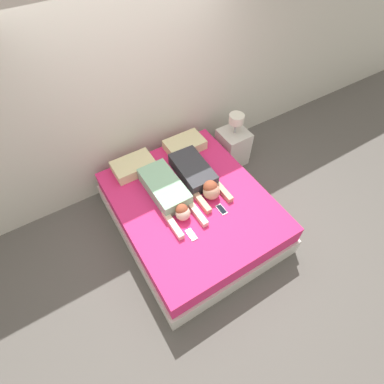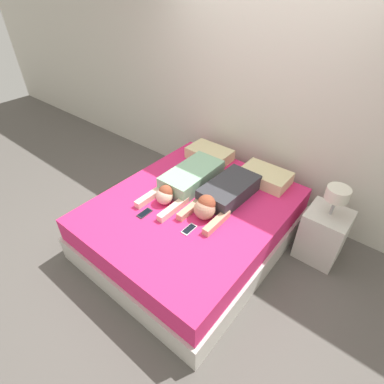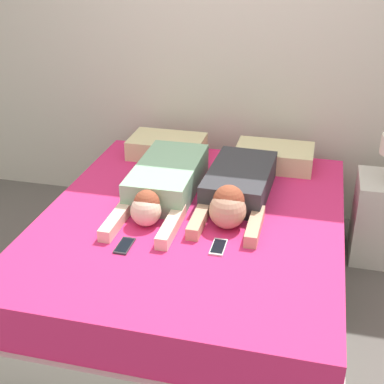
{
  "view_description": "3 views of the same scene",
  "coord_description": "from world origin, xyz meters",
  "views": [
    {
      "loc": [
        -1.16,
        -1.88,
        3.47
      ],
      "look_at": [
        0.0,
        0.0,
        0.7
      ],
      "focal_mm": 28.0,
      "sensor_mm": 36.0,
      "label": 1
    },
    {
      "loc": [
        1.5,
        -1.84,
        2.53
      ],
      "look_at": [
        0.0,
        0.0,
        0.7
      ],
      "focal_mm": 28.0,
      "sensor_mm": 36.0,
      "label": 2
    },
    {
      "loc": [
        0.65,
        -2.65,
        2.08
      ],
      "look_at": [
        0.0,
        0.0,
        0.7
      ],
      "focal_mm": 50.0,
      "sensor_mm": 36.0,
      "label": 3
    }
  ],
  "objects": [
    {
      "name": "ground_plane",
      "position": [
        0.0,
        0.0,
        0.0
      ],
      "size": [
        12.0,
        12.0,
        0.0
      ],
      "primitive_type": "plane",
      "color": "#5B5651"
    },
    {
      "name": "wall_back",
      "position": [
        0.0,
        1.21,
        1.3
      ],
      "size": [
        12.0,
        0.06,
        2.6
      ],
      "color": "beige",
      "rests_on": "ground_plane"
    },
    {
      "name": "person_left",
      "position": [
        -0.23,
        0.19,
        0.64
      ],
      "size": [
        0.39,
        1.06,
        0.2
      ],
      "color": "#8CBF99",
      "rests_on": "bed"
    },
    {
      "name": "pillow_head_right",
      "position": [
        0.39,
        0.83,
        0.62
      ],
      "size": [
        0.53,
        0.35,
        0.14
      ],
      "color": "beige",
      "rests_on": "bed"
    },
    {
      "name": "bed",
      "position": [
        0.0,
        0.0,
        0.27
      ],
      "size": [
        1.79,
        2.12,
        0.55
      ],
      "color": "beige",
      "rests_on": "ground_plane"
    },
    {
      "name": "nightstand",
      "position": [
        1.17,
        0.7,
        0.32
      ],
      "size": [
        0.41,
        0.41,
        0.89
      ],
      "color": "beige",
      "rests_on": "ground_plane"
    },
    {
      "name": "cell_phone_right",
      "position": [
        0.22,
        -0.31,
        0.55
      ],
      "size": [
        0.07,
        0.16,
        0.01
      ],
      "color": "silver",
      "rests_on": "bed"
    },
    {
      "name": "person_right",
      "position": [
        0.22,
        0.22,
        0.64
      ],
      "size": [
        0.4,
        0.97,
        0.24
      ],
      "color": "#333338",
      "rests_on": "bed"
    },
    {
      "name": "cell_phone_left",
      "position": [
        -0.27,
        -0.42,
        0.55
      ],
      "size": [
        0.07,
        0.16,
        0.01
      ],
      "color": "#2D2D33",
      "rests_on": "bed"
    },
    {
      "name": "pillow_head_left",
      "position": [
        -0.39,
        0.83,
        0.62
      ],
      "size": [
        0.53,
        0.35,
        0.14
      ],
      "color": "beige",
      "rests_on": "bed"
    }
  ]
}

